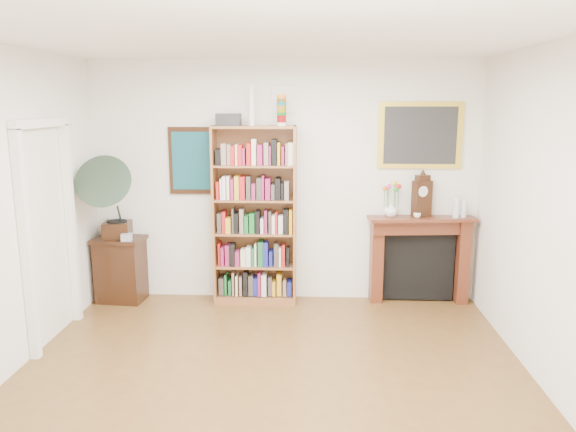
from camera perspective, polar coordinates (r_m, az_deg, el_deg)
The scene contains 15 objects.
room at distance 4.11m, azimuth -2.31°, elevation -1.51°, with size 4.51×5.01×2.81m.
door_casing at distance 5.88m, azimuth -23.16°, elevation 0.17°, with size 0.08×1.02×2.17m.
teal_poster at distance 6.65m, azimuth -9.56°, elevation 5.55°, with size 0.58×0.04×0.78m.
small_picture at distance 6.48m, azimuth -0.45°, elevation 11.76°, with size 0.26×0.04×0.30m.
gilt_painting at distance 6.59m, azimuth 13.28°, elevation 7.97°, with size 0.95×0.04×0.75m.
bookshelf at distance 6.44m, azimuth -3.40°, elevation 1.04°, with size 0.95×0.34×2.37m.
side_cabinet at distance 6.94m, azimuth -16.62°, elevation -5.21°, with size 0.56×0.41×0.77m, color black.
fireplace at distance 6.74m, azimuth 13.19°, elevation -3.62°, with size 1.24×0.39×1.03m.
gramophone at distance 6.61m, azimuth -17.66°, elevation 2.28°, with size 0.69×0.82×0.99m.
cd_stack at distance 6.67m, azimuth -16.05°, elevation -2.07°, with size 0.12×0.12×0.08m, color silver.
mantel_clock at distance 6.58m, azimuth 13.44°, elevation 1.92°, with size 0.24×0.19×0.48m.
flower_vase at distance 6.54m, azimuth 10.41°, elevation 0.67°, with size 0.16×0.16×0.17m, color white.
teacup at distance 6.53m, azimuth 12.99°, elevation 0.08°, with size 0.08×0.08×0.06m, color silver.
bottle_left at distance 6.63m, azimuth 16.73°, elevation 0.84°, with size 0.07×0.07×0.24m, color silver.
bottle_right at distance 6.68m, azimuth 17.40°, elevation 0.70°, with size 0.06×0.06×0.20m, color silver.
Camera 1 is at (0.35, -3.99, 2.33)m, focal length 35.00 mm.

